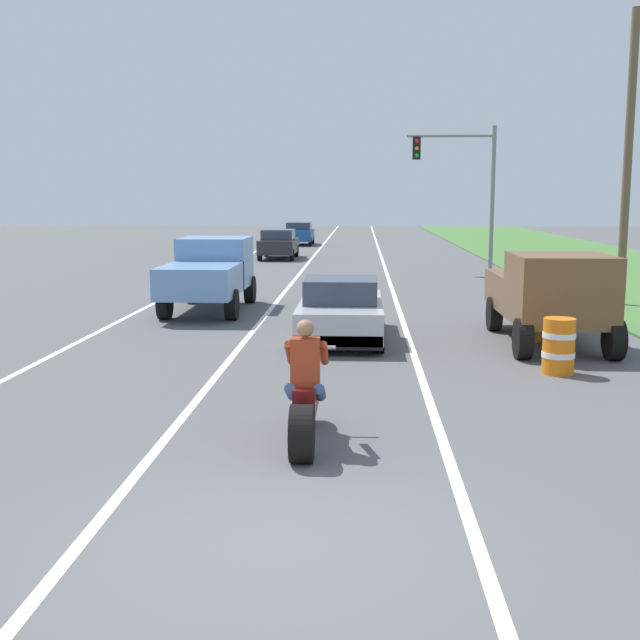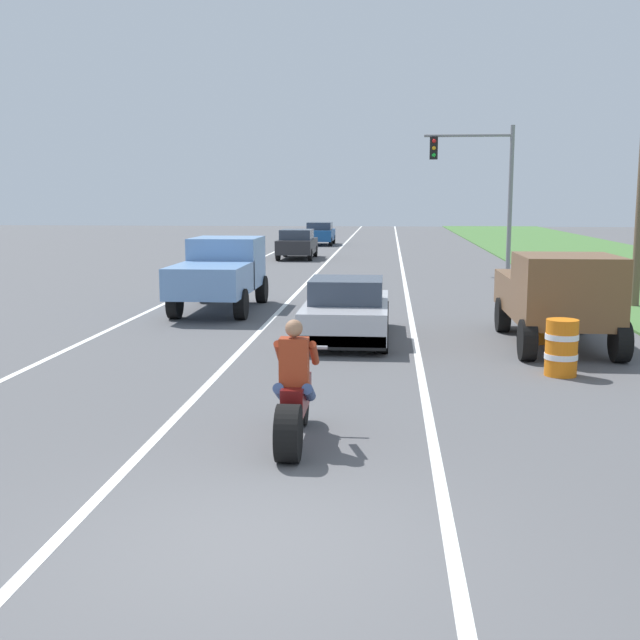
% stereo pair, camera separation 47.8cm
% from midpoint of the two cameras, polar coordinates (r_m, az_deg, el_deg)
% --- Properties ---
extents(ground_plane, '(160.00, 160.00, 0.00)m').
position_cam_midpoint_polar(ground_plane, '(7.49, -2.99, -15.72)').
color(ground_plane, '#565659').
extents(lane_stripe_left_solid, '(0.14, 120.00, 0.01)m').
position_cam_midpoint_polar(lane_stripe_left_solid, '(27.67, -8.36, 2.28)').
color(lane_stripe_left_solid, white).
rests_on(lane_stripe_left_solid, ground).
extents(lane_stripe_right_solid, '(0.14, 120.00, 0.01)m').
position_cam_midpoint_polar(lane_stripe_right_solid, '(26.94, 6.73, 2.14)').
color(lane_stripe_right_solid, white).
rests_on(lane_stripe_right_solid, ground).
extents(lane_stripe_centre_dashed, '(0.14, 120.00, 0.01)m').
position_cam_midpoint_polar(lane_stripe_centre_dashed, '(27.07, -0.91, 2.23)').
color(lane_stripe_centre_dashed, white).
rests_on(lane_stripe_centre_dashed, ground).
extents(motorcycle_with_rider, '(0.70, 2.21, 1.62)m').
position_cam_midpoint_polar(motorcycle_with_rider, '(9.96, -0.48, -5.81)').
color(motorcycle_with_rider, black).
rests_on(motorcycle_with_rider, ground).
extents(sports_car_silver, '(1.84, 4.30, 1.37)m').
position_cam_midpoint_polar(sports_car_silver, '(17.46, 2.73, 0.65)').
color(sports_car_silver, '#B7B7BC').
rests_on(sports_car_silver, ground).
extents(pickup_truck_left_lane_light_blue, '(2.02, 4.80, 1.98)m').
position_cam_midpoint_polar(pickup_truck_left_lane_light_blue, '(22.04, -6.57, 3.55)').
color(pickup_truck_left_lane_light_blue, '#6B93C6').
rests_on(pickup_truck_left_lane_light_blue, ground).
extents(pickup_truck_right_shoulder_brown, '(2.02, 4.80, 1.98)m').
position_cam_midpoint_polar(pickup_truck_right_shoulder_brown, '(17.51, 17.43, 1.85)').
color(pickup_truck_right_shoulder_brown, brown).
rests_on(pickup_truck_right_shoulder_brown, ground).
extents(traffic_light_mast_near, '(3.64, 0.34, 6.00)m').
position_cam_midpoint_polar(traffic_light_mast_near, '(33.51, 12.19, 10.03)').
color(traffic_light_mast_near, gray).
rests_on(traffic_light_mast_near, ground).
extents(construction_barrel_nearest, '(0.58, 0.58, 1.00)m').
position_cam_midpoint_polar(construction_barrel_nearest, '(14.59, 17.91, -1.89)').
color(construction_barrel_nearest, orange).
rests_on(construction_barrel_nearest, ground).
extents(construction_barrel_mid, '(0.58, 0.58, 1.00)m').
position_cam_midpoint_polar(construction_barrel_mid, '(17.72, 16.08, 0.02)').
color(construction_barrel_mid, orange).
rests_on(construction_barrel_mid, ground).
extents(distant_car_far_ahead, '(1.80, 4.00, 1.50)m').
position_cam_midpoint_polar(distant_car_far_ahead, '(40.64, -1.33, 5.53)').
color(distant_car_far_ahead, '#262628').
rests_on(distant_car_far_ahead, ground).
extents(distant_car_further_ahead, '(1.80, 4.00, 1.50)m').
position_cam_midpoint_polar(distant_car_further_ahead, '(52.51, 0.26, 6.27)').
color(distant_car_further_ahead, '#194C8C').
rests_on(distant_car_further_ahead, ground).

